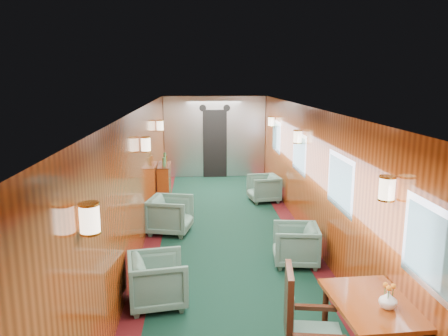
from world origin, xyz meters
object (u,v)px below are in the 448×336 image
at_px(dining_table, 372,313).
at_px(credenza, 164,181).
at_px(armchair_left_far, 170,215).
at_px(armchair_left_near, 158,280).
at_px(side_chair, 303,325).
at_px(armchair_right_near, 296,245).
at_px(armchair_right_far, 264,188).

distance_m(dining_table, credenza, 7.14).
distance_m(credenza, armchair_left_far, 2.48).
bearing_deg(armchair_left_near, armchair_left_far, -9.94).
relative_size(side_chair, armchair_left_far, 1.55).
xyz_separation_m(armchair_left_far, armchair_right_near, (2.06, -1.56, -0.03)).
distance_m(dining_table, side_chair, 0.72).
distance_m(side_chair, armchair_left_far, 4.62).
height_order(armchair_left_near, armchair_right_near, armchair_left_near).
relative_size(credenza, armchair_left_far, 1.45).
xyz_separation_m(side_chair, armchair_left_far, (-1.49, 4.36, -0.30)).
relative_size(armchair_left_near, armchair_right_far, 1.05).
bearing_deg(armchair_right_near, side_chair, -4.44).
distance_m(credenza, armchair_left_near, 5.18).
relative_size(credenza, armchair_left_near, 1.52).
xyz_separation_m(side_chair, armchair_left_near, (-1.50, 1.65, -0.32)).
distance_m(side_chair, armchair_right_far, 6.44).
height_order(dining_table, side_chair, side_chair).
relative_size(armchair_left_near, armchair_left_far, 0.95).
distance_m(dining_table, armchair_right_far, 6.29).
bearing_deg(side_chair, armchair_right_near, 86.84).
relative_size(side_chair, armchair_right_near, 1.71).
bearing_deg(dining_table, armchair_left_near, 142.17).
height_order(side_chair, credenza, side_chair).
height_order(armchair_left_far, armchair_right_near, armchair_left_far).
height_order(dining_table, credenza, credenza).
distance_m(credenza, armchair_right_far, 2.43).
relative_size(dining_table, side_chair, 0.92).
xyz_separation_m(armchair_left_far, armchair_right_far, (2.10, 2.04, -0.03)).
xyz_separation_m(credenza, armchair_right_far, (2.39, -0.42, -0.12)).
bearing_deg(side_chair, armchair_right_far, 92.92).
bearing_deg(credenza, armchair_left_far, -83.37).
bearing_deg(credenza, armchair_right_far, -9.87).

